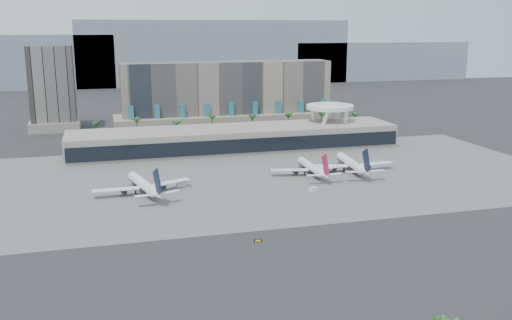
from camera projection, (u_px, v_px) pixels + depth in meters
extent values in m
plane|color=#232326|center=(309.00, 216.00, 195.20)|extent=(900.00, 900.00, 0.00)
cube|color=#5B5B59|center=(265.00, 176.00, 246.84)|extent=(260.00, 130.00, 0.06)
cube|color=gray|center=(214.00, 52.00, 643.98)|extent=(300.00, 60.00, 70.00)
cube|color=gray|center=(374.00, 61.00, 698.16)|extent=(220.00, 60.00, 45.00)
cube|color=gray|center=(227.00, 95.00, 357.31)|extent=(130.00, 22.00, 42.00)
cube|color=tan|center=(228.00, 121.00, 359.09)|extent=(140.00, 30.00, 10.00)
cube|color=#257381|center=(132.00, 121.00, 333.39)|extent=(3.00, 2.00, 18.00)
cube|color=#257381|center=(157.00, 120.00, 337.24)|extent=(3.00, 2.00, 18.00)
cube|color=#257381|center=(183.00, 119.00, 341.08)|extent=(3.00, 2.00, 18.00)
cube|color=#257381|center=(207.00, 118.00, 344.93)|extent=(3.00, 2.00, 18.00)
cube|color=#257381|center=(231.00, 117.00, 348.78)|extent=(3.00, 2.00, 18.00)
cube|color=#257381|center=(255.00, 116.00, 352.63)|extent=(3.00, 2.00, 18.00)
cube|color=#257381|center=(278.00, 115.00, 356.48)|extent=(3.00, 2.00, 18.00)
cube|color=#257381|center=(301.00, 114.00, 360.33)|extent=(3.00, 2.00, 18.00)
cube|color=#257381|center=(323.00, 113.00, 364.18)|extent=(3.00, 2.00, 18.00)
cube|color=black|center=(53.00, 88.00, 352.70)|extent=(26.00, 26.00, 52.00)
cube|color=#9F978C|center=(56.00, 125.00, 357.96)|extent=(30.00, 30.00, 6.00)
cube|color=#9F978C|center=(235.00, 139.00, 297.13)|extent=(170.00, 32.00, 12.00)
cube|color=black|center=(243.00, 146.00, 282.03)|extent=(168.00, 0.60, 7.00)
cube|color=black|center=(235.00, 125.00, 295.47)|extent=(170.00, 12.00, 2.50)
cylinder|color=white|center=(336.00, 121.00, 323.34)|extent=(6.98, 6.99, 21.89)
cylinder|color=white|center=(314.00, 122.00, 320.08)|extent=(6.98, 6.99, 21.89)
cylinder|color=white|center=(323.00, 125.00, 308.12)|extent=(6.98, 6.99, 21.89)
cylinder|color=white|center=(345.00, 124.00, 311.39)|extent=(6.98, 6.99, 21.89)
cylinder|color=white|center=(330.00, 107.00, 313.68)|extent=(26.00, 26.00, 2.20)
cylinder|color=white|center=(330.00, 105.00, 313.38)|extent=(16.00, 16.00, 1.20)
cylinder|color=brown|center=(96.00, 134.00, 312.04)|extent=(0.70, 0.70, 12.00)
sphere|color=#245220|center=(96.00, 123.00, 310.73)|extent=(2.80, 2.80, 2.80)
cylinder|color=brown|center=(137.00, 132.00, 317.68)|extent=(0.70, 0.70, 12.00)
sphere|color=#245220|center=(137.00, 122.00, 316.38)|extent=(2.80, 2.80, 2.80)
cylinder|color=brown|center=(177.00, 130.00, 323.33)|extent=(0.70, 0.70, 12.00)
sphere|color=#245220|center=(176.00, 120.00, 322.02)|extent=(2.80, 2.80, 2.80)
cylinder|color=brown|center=(213.00, 128.00, 328.71)|extent=(0.70, 0.70, 12.00)
sphere|color=#245220|center=(213.00, 118.00, 327.41)|extent=(2.80, 2.80, 2.80)
cylinder|color=brown|center=(252.00, 126.00, 334.62)|extent=(0.70, 0.70, 12.00)
sphere|color=#245220|center=(252.00, 117.00, 333.31)|extent=(2.80, 2.80, 2.80)
cylinder|color=brown|center=(287.00, 125.00, 340.26)|extent=(0.70, 0.70, 12.00)
sphere|color=#245220|center=(287.00, 115.00, 338.96)|extent=(2.80, 2.80, 2.80)
cylinder|color=brown|center=(322.00, 123.00, 345.91)|extent=(0.70, 0.70, 12.00)
sphere|color=#245220|center=(322.00, 114.00, 344.61)|extent=(2.80, 2.80, 2.80)
cylinder|color=brown|center=(356.00, 121.00, 351.81)|extent=(0.70, 0.70, 12.00)
sphere|color=#245220|center=(357.00, 112.00, 350.51)|extent=(2.80, 2.80, 2.80)
cylinder|color=white|center=(142.00, 184.00, 221.45)|extent=(9.69, 26.84, 3.91)
cylinder|color=black|center=(142.00, 184.00, 221.49)|extent=(9.50, 26.31, 3.83)
cone|color=white|center=(131.00, 175.00, 234.58)|extent=(4.78, 5.15, 3.91)
cone|color=white|center=(157.00, 194.00, 206.59)|extent=(5.75, 9.43, 3.91)
cube|color=white|center=(116.00, 190.00, 215.83)|extent=(17.63, 4.14, 0.34)
cube|color=white|center=(170.00, 182.00, 225.67)|extent=(17.60, 10.91, 0.34)
cylinder|color=black|center=(123.00, 191.00, 217.82)|extent=(2.96, 4.28, 2.15)
cylinder|color=black|center=(162.00, 185.00, 224.97)|extent=(2.96, 4.28, 2.15)
cube|color=black|center=(157.00, 182.00, 204.17)|extent=(2.44, 8.76, 10.28)
cube|color=white|center=(146.00, 195.00, 203.62)|extent=(7.96, 2.79, 0.24)
cube|color=white|center=(169.00, 192.00, 207.65)|extent=(8.07, 4.78, 0.24)
cylinder|color=black|center=(135.00, 184.00, 231.01)|extent=(0.49, 0.49, 1.56)
cylinder|color=black|center=(136.00, 192.00, 219.81)|extent=(0.68, 0.68, 1.56)
cylinder|color=black|center=(151.00, 190.00, 222.67)|extent=(0.68, 0.68, 1.56)
cylinder|color=white|center=(310.00, 167.00, 249.44)|extent=(3.73, 24.66, 3.61)
cylinder|color=black|center=(310.00, 167.00, 249.47)|extent=(3.66, 24.17, 3.54)
cone|color=white|center=(300.00, 160.00, 262.73)|extent=(3.63, 4.08, 3.61)
cone|color=white|center=(324.00, 175.00, 234.39)|extent=(3.65, 8.15, 3.61)
cube|color=white|center=(290.00, 170.00, 246.21)|extent=(16.66, 6.99, 0.32)
cube|color=white|center=(332.00, 167.00, 251.22)|extent=(16.66, 6.84, 0.32)
cylinder|color=black|center=(295.00, 171.00, 247.52)|extent=(2.01, 3.62, 1.99)
cylinder|color=black|center=(326.00, 169.00, 251.17)|extent=(2.01, 3.62, 1.99)
cube|color=#A31236|center=(326.00, 165.00, 232.04)|extent=(0.49, 8.21, 9.51)
cube|color=white|center=(316.00, 175.00, 232.41)|extent=(7.44, 3.01, 0.23)
cube|color=white|center=(334.00, 174.00, 234.46)|extent=(7.43, 2.94, 0.23)
cylinder|color=black|center=(303.00, 167.00, 259.06)|extent=(0.45, 0.45, 1.45)
cylinder|color=black|center=(305.00, 173.00, 248.44)|extent=(0.63, 0.63, 1.45)
cylinder|color=black|center=(317.00, 172.00, 249.90)|extent=(0.63, 0.63, 1.45)
cylinder|color=white|center=(350.00, 163.00, 255.20)|extent=(6.30, 27.50, 4.00)
cylinder|color=black|center=(350.00, 163.00, 255.24)|extent=(6.17, 26.95, 3.92)
cone|color=white|center=(339.00, 155.00, 270.16)|extent=(4.36, 4.82, 4.00)
cone|color=white|center=(365.00, 172.00, 238.26)|extent=(4.75, 9.30, 4.00)
cube|color=white|center=(327.00, 166.00, 252.45)|extent=(18.37, 9.04, 0.35)
cube|color=white|center=(374.00, 164.00, 256.32)|extent=(18.34, 6.20, 0.35)
cylinder|color=black|center=(333.00, 167.00, 253.68)|extent=(2.53, 4.17, 2.20)
cylinder|color=black|center=(367.00, 166.00, 256.49)|extent=(2.53, 4.17, 2.20)
cube|color=black|center=(366.00, 161.00, 235.64)|extent=(1.27, 9.08, 10.52)
cube|color=white|center=(355.00, 172.00, 236.40)|extent=(8.28, 3.92, 0.25)
cube|color=white|center=(376.00, 171.00, 237.98)|extent=(8.10, 2.63, 0.25)
cylinder|color=black|center=(342.00, 163.00, 266.02)|extent=(0.50, 0.50, 1.60)
cylinder|color=black|center=(344.00, 170.00, 254.32)|extent=(0.70, 0.70, 1.60)
cylinder|color=black|center=(358.00, 169.00, 255.45)|extent=(0.70, 0.70, 1.60)
cube|color=silver|center=(182.00, 184.00, 230.20)|extent=(4.53, 3.31, 2.00)
cube|color=silver|center=(313.00, 189.00, 223.82)|extent=(3.56, 2.61, 1.64)
cube|color=black|center=(258.00, 240.00, 171.09)|extent=(2.28, 0.61, 1.03)
cube|color=gold|center=(258.00, 241.00, 170.92)|extent=(1.63, 0.28, 0.62)
cylinder|color=black|center=(255.00, 241.00, 170.93)|extent=(0.12, 0.12, 0.62)
cylinder|color=black|center=(260.00, 241.00, 171.35)|extent=(0.12, 0.12, 0.62)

